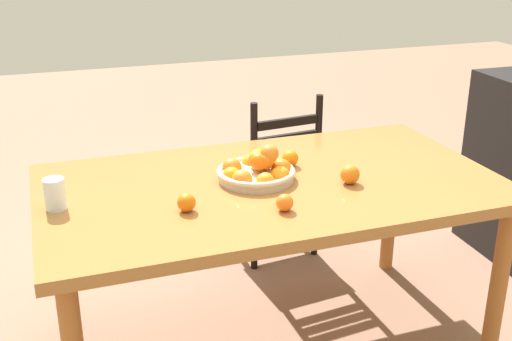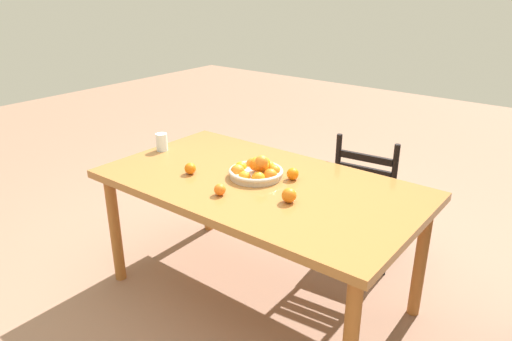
{
  "view_description": "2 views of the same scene",
  "coord_description": "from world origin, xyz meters",
  "px_view_note": "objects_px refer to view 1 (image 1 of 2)",
  "views": [
    {
      "loc": [
        -0.83,
        -2.2,
        1.74
      ],
      "look_at": [
        -0.05,
        0.03,
        0.81
      ],
      "focal_mm": 44.8,
      "sensor_mm": 36.0,
      "label": 1
    },
    {
      "loc": [
        1.5,
        -1.95,
        1.84
      ],
      "look_at": [
        -0.05,
        0.03,
        0.81
      ],
      "focal_mm": 33.29,
      "sensor_mm": 36.0,
      "label": 2
    }
  ],
  "objects_px": {
    "orange_loose_1": "(290,158)",
    "orange_loose_3": "(285,203)",
    "fruit_bowl": "(258,170)",
    "drinking_glass": "(55,194)",
    "orange_loose_2": "(350,174)",
    "orange_loose_0": "(186,203)",
    "chair_near_window": "(274,176)",
    "dining_table": "(271,199)"
  },
  "relations": [
    {
      "from": "orange_loose_3",
      "to": "drinking_glass",
      "type": "bearing_deg",
      "value": 159.74
    },
    {
      "from": "orange_loose_1",
      "to": "drinking_glass",
      "type": "relative_size",
      "value": 0.6
    },
    {
      "from": "chair_near_window",
      "to": "drinking_glass",
      "type": "relative_size",
      "value": 7.9
    },
    {
      "from": "dining_table",
      "to": "orange_loose_2",
      "type": "xyz_separation_m",
      "value": [
        0.29,
        -0.12,
        0.12
      ]
    },
    {
      "from": "fruit_bowl",
      "to": "orange_loose_2",
      "type": "relative_size",
      "value": 4.12
    },
    {
      "from": "dining_table",
      "to": "chair_near_window",
      "type": "relative_size",
      "value": 1.99
    },
    {
      "from": "fruit_bowl",
      "to": "orange_loose_1",
      "type": "xyz_separation_m",
      "value": [
        0.18,
        0.1,
        -0.01
      ]
    },
    {
      "from": "chair_near_window",
      "to": "fruit_bowl",
      "type": "height_order",
      "value": "fruit_bowl"
    },
    {
      "from": "fruit_bowl",
      "to": "drinking_glass",
      "type": "bearing_deg",
      "value": -178.17
    },
    {
      "from": "orange_loose_0",
      "to": "orange_loose_2",
      "type": "height_order",
      "value": "orange_loose_2"
    },
    {
      "from": "orange_loose_0",
      "to": "chair_near_window",
      "type": "bearing_deg",
      "value": 53.98
    },
    {
      "from": "dining_table",
      "to": "orange_loose_1",
      "type": "height_order",
      "value": "orange_loose_1"
    },
    {
      "from": "chair_near_window",
      "to": "orange_loose_0",
      "type": "height_order",
      "value": "chair_near_window"
    },
    {
      "from": "orange_loose_0",
      "to": "orange_loose_1",
      "type": "xyz_separation_m",
      "value": [
        0.52,
        0.3,
        0.0
      ]
    },
    {
      "from": "dining_table",
      "to": "chair_near_window",
      "type": "height_order",
      "value": "chair_near_window"
    },
    {
      "from": "orange_loose_0",
      "to": "drinking_glass",
      "type": "height_order",
      "value": "drinking_glass"
    },
    {
      "from": "fruit_bowl",
      "to": "dining_table",
      "type": "bearing_deg",
      "value": -37.21
    },
    {
      "from": "orange_loose_2",
      "to": "orange_loose_3",
      "type": "bearing_deg",
      "value": -155.55
    },
    {
      "from": "dining_table",
      "to": "orange_loose_1",
      "type": "xyz_separation_m",
      "value": [
        0.14,
        0.13,
        0.11
      ]
    },
    {
      "from": "orange_loose_3",
      "to": "drinking_glass",
      "type": "height_order",
      "value": "drinking_glass"
    },
    {
      "from": "orange_loose_2",
      "to": "orange_loose_3",
      "type": "height_order",
      "value": "orange_loose_2"
    },
    {
      "from": "chair_near_window",
      "to": "fruit_bowl",
      "type": "xyz_separation_m",
      "value": [
        -0.36,
        -0.77,
        0.36
      ]
    },
    {
      "from": "chair_near_window",
      "to": "orange_loose_3",
      "type": "xyz_separation_m",
      "value": [
        -0.37,
        -1.08,
        0.35
      ]
    },
    {
      "from": "orange_loose_1",
      "to": "orange_loose_3",
      "type": "relative_size",
      "value": 1.1
    },
    {
      "from": "dining_table",
      "to": "orange_loose_0",
      "type": "xyz_separation_m",
      "value": [
        -0.38,
        -0.16,
        0.11
      ]
    },
    {
      "from": "orange_loose_1",
      "to": "drinking_glass",
      "type": "distance_m",
      "value": 0.97
    },
    {
      "from": "orange_loose_0",
      "to": "orange_loose_1",
      "type": "relative_size",
      "value": 0.97
    },
    {
      "from": "fruit_bowl",
      "to": "drinking_glass",
      "type": "xyz_separation_m",
      "value": [
        -0.78,
        -0.02,
        0.02
      ]
    },
    {
      "from": "fruit_bowl",
      "to": "chair_near_window",
      "type": "bearing_deg",
      "value": 64.58
    },
    {
      "from": "orange_loose_2",
      "to": "dining_table",
      "type": "bearing_deg",
      "value": 156.79
    },
    {
      "from": "orange_loose_2",
      "to": "orange_loose_3",
      "type": "distance_m",
      "value": 0.37
    },
    {
      "from": "drinking_glass",
      "to": "orange_loose_2",
      "type": "bearing_deg",
      "value": -6.79
    },
    {
      "from": "orange_loose_1",
      "to": "orange_loose_0",
      "type": "bearing_deg",
      "value": -150.09
    },
    {
      "from": "orange_loose_0",
      "to": "orange_loose_1",
      "type": "distance_m",
      "value": 0.6
    },
    {
      "from": "orange_loose_3",
      "to": "drinking_glass",
      "type": "xyz_separation_m",
      "value": [
        -0.77,
        0.28,
        0.03
      ]
    },
    {
      "from": "orange_loose_3",
      "to": "orange_loose_0",
      "type": "bearing_deg",
      "value": 161.56
    },
    {
      "from": "chair_near_window",
      "to": "orange_loose_1",
      "type": "xyz_separation_m",
      "value": [
        -0.18,
        -0.67,
        0.35
      ]
    },
    {
      "from": "orange_loose_0",
      "to": "orange_loose_2",
      "type": "bearing_deg",
      "value": 3.61
    },
    {
      "from": "fruit_bowl",
      "to": "orange_loose_1",
      "type": "distance_m",
      "value": 0.21
    },
    {
      "from": "dining_table",
      "to": "drinking_glass",
      "type": "relative_size",
      "value": 15.68
    },
    {
      "from": "chair_near_window",
      "to": "fruit_bowl",
      "type": "bearing_deg",
      "value": 58.6
    },
    {
      "from": "orange_loose_2",
      "to": "orange_loose_3",
      "type": "relative_size",
      "value": 1.22
    }
  ]
}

